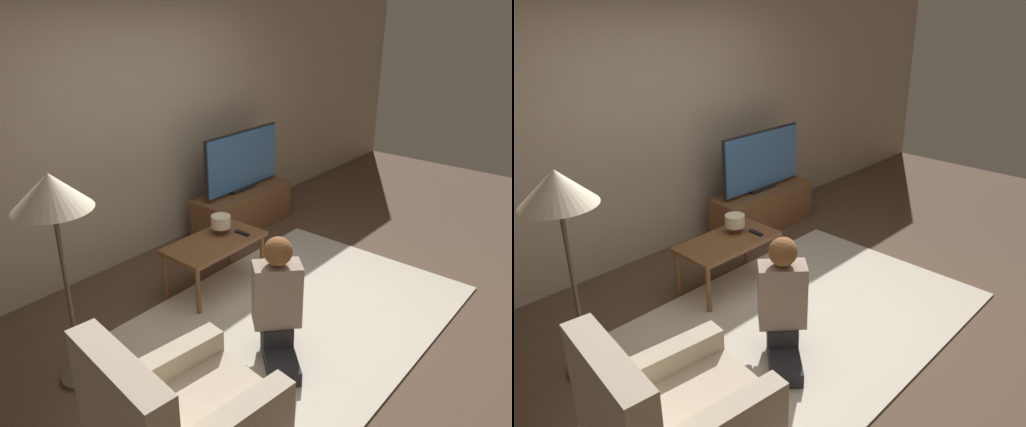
{
  "view_description": "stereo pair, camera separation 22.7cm",
  "coord_description": "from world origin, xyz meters",
  "views": [
    {
      "loc": [
        -2.85,
        -1.98,
        2.42
      ],
      "look_at": [
        0.33,
        0.69,
        0.65
      ],
      "focal_mm": 35.0,
      "sensor_mm": 36.0,
      "label": 1
    },
    {
      "loc": [
        -2.7,
        -2.15,
        2.42
      ],
      "look_at": [
        0.33,
        0.69,
        0.65
      ],
      "focal_mm": 35.0,
      "sensor_mm": 36.0,
      "label": 2
    }
  ],
  "objects": [
    {
      "name": "rug",
      "position": [
        0.0,
        0.0,
        0.01
      ],
      "size": [
        2.9,
        2.01,
        0.02
      ],
      "color": "beige",
      "rests_on": "ground_plane"
    },
    {
      "name": "person_kneeling",
      "position": [
        -0.44,
        -0.16,
        0.48
      ],
      "size": [
        0.73,
        0.76,
        0.94
      ],
      "rotation": [
        0.0,
        0.0,
        2.4
      ],
      "color": "#232328",
      "rests_on": "rug"
    },
    {
      "name": "tv",
      "position": [
        1.09,
        1.52,
        0.81
      ],
      "size": [
        1.13,
        0.08,
        0.67
      ],
      "color": "black",
      "rests_on": "tv_stand"
    },
    {
      "name": "remote",
      "position": [
        0.22,
        0.75,
        0.48
      ],
      "size": [
        0.04,
        0.15,
        0.02
      ],
      "color": "black",
      "rests_on": "coffee_table"
    },
    {
      "name": "table_lamp",
      "position": [
        0.11,
        0.92,
        0.57
      ],
      "size": [
        0.18,
        0.18,
        0.17
      ],
      "color": "#4C3823",
      "rests_on": "coffee_table"
    },
    {
      "name": "armchair",
      "position": [
        -1.55,
        -0.37,
        0.28
      ],
      "size": [
        0.98,
        0.85,
        0.93
      ],
      "rotation": [
        0.0,
        0.0,
        1.45
      ],
      "color": "#B7A88E",
      "rests_on": "ground_plane"
    },
    {
      "name": "ground_plane",
      "position": [
        0.0,
        0.0,
        0.0
      ],
      "size": [
        10.0,
        10.0,
        0.0
      ],
      "primitive_type": "plane",
      "color": "brown"
    },
    {
      "name": "tv_stand",
      "position": [
        1.09,
        1.51,
        0.23
      ],
      "size": [
        1.25,
        0.42,
        0.47
      ],
      "color": "brown",
      "rests_on": "ground_plane"
    },
    {
      "name": "coffee_table",
      "position": [
        -0.04,
        0.85,
        0.42
      ],
      "size": [
        0.91,
        0.49,
        0.47
      ],
      "color": "brown",
      "rests_on": "ground_plane"
    },
    {
      "name": "wall_back",
      "position": [
        0.0,
        1.93,
        1.3
      ],
      "size": [
        10.0,
        0.06,
        2.6
      ],
      "color": "tan",
      "rests_on": "ground_plane"
    },
    {
      "name": "floor_lamp",
      "position": [
        -1.51,
        0.72,
        1.32
      ],
      "size": [
        0.48,
        0.48,
        1.5
      ],
      "color": "#4C4233",
      "rests_on": "ground_plane"
    }
  ]
}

